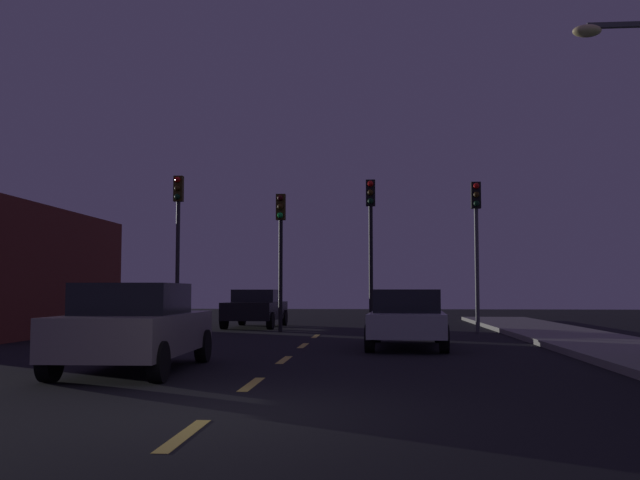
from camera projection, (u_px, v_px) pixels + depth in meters
name	position (u px, v px, depth m)	size (l,w,h in m)	color
ground_plane	(288.00, 357.00, 15.09)	(80.00, 80.00, 0.00)	black
lane_stripe_nearest	(184.00, 435.00, 6.94)	(0.16, 1.60, 0.01)	#EACC4C
lane_stripe_second	(252.00, 384.00, 10.72)	(0.16, 1.60, 0.01)	#EACC4C
lane_stripe_third	(284.00, 360.00, 14.50)	(0.16, 1.60, 0.01)	#EACC4C
lane_stripe_fourth	(303.00, 345.00, 18.28)	(0.16, 1.60, 0.01)	#EACC4C
lane_stripe_fifth	(316.00, 336.00, 22.05)	(0.16, 1.60, 0.01)	#EACC4C
traffic_signal_far_left	(178.00, 223.00, 24.87)	(0.32, 0.38, 5.43)	#2D2D30
traffic_signal_center_left	(281.00, 235.00, 24.56)	(0.32, 0.38, 4.75)	black
traffic_signal_center_right	(371.00, 226.00, 24.34)	(0.32, 0.38, 5.21)	black
traffic_signal_far_right	(476.00, 227.00, 24.05)	(0.32, 0.38, 5.09)	#4C4C51
car_stopped_ahead	(407.00, 318.00, 17.78)	(2.09, 4.44, 1.44)	silver
car_adjacent_lane	(135.00, 326.00, 12.51)	(2.02, 4.32, 1.54)	gray
car_oncoming_far	(256.00, 308.00, 27.52)	(2.08, 4.12, 1.45)	black
storefront_left	(2.00, 273.00, 23.16)	(4.53, 9.29, 3.99)	maroon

